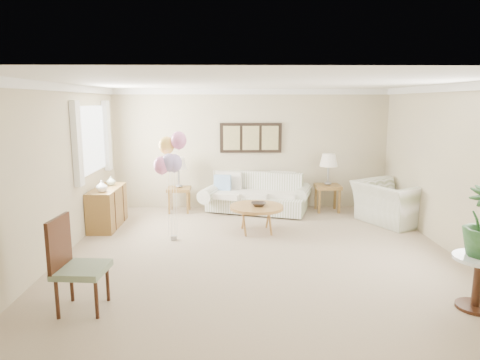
{
  "coord_description": "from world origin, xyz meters",
  "views": [
    {
      "loc": [
        -0.41,
        -6.36,
        2.33
      ],
      "look_at": [
        -0.28,
        0.6,
        1.05
      ],
      "focal_mm": 32.0,
      "sensor_mm": 36.0,
      "label": 1
    }
  ],
  "objects": [
    {
      "name": "lamp_right",
      "position": [
        1.64,
        2.58,
        1.09
      ],
      "size": [
        0.38,
        0.38,
        0.67
      ],
      "color": "gray",
      "rests_on": "end_table_right"
    },
    {
      "name": "wall_art_triptych",
      "position": [
        0.0,
        2.96,
        1.55
      ],
      "size": [
        1.35,
        0.06,
        0.65
      ],
      "color": "black",
      "rests_on": "ground"
    },
    {
      "name": "side_table",
      "position": [
        2.36,
        -1.86,
        0.47
      ],
      "size": [
        0.57,
        0.57,
        0.62
      ],
      "color": "silver",
      "rests_on": "ground"
    },
    {
      "name": "room_shell",
      "position": [
        -0.11,
        0.09,
        1.63
      ],
      "size": [
        6.04,
        6.04,
        2.6
      ],
      "color": "beige",
      "rests_on": "ground"
    },
    {
      "name": "lamp_left",
      "position": [
        -1.54,
        2.57,
        1.03
      ],
      "size": [
        0.37,
        0.37,
        0.65
      ],
      "color": "gray",
      "rests_on": "end_table_left"
    },
    {
      "name": "end_table_right",
      "position": [
        1.64,
        2.58,
        0.48
      ],
      "size": [
        0.53,
        0.48,
        0.58
      ],
      "color": "olive",
      "rests_on": "ground"
    },
    {
      "name": "end_table_left",
      "position": [
        -1.54,
        2.57,
        0.45
      ],
      "size": [
        0.49,
        0.44,
        0.53
      ],
      "color": "olive",
      "rests_on": "ground"
    },
    {
      "name": "vase_white",
      "position": [
        -2.74,
        1.16,
        0.85
      ],
      "size": [
        0.26,
        0.26,
        0.21
      ],
      "primitive_type": "imported",
      "rotation": [
        0.0,
        0.0,
        0.32
      ],
      "color": "white",
      "rests_on": "credenza"
    },
    {
      "name": "vase_sage",
      "position": [
        -2.74,
        1.76,
        0.83
      ],
      "size": [
        0.19,
        0.19,
        0.18
      ],
      "primitive_type": "imported",
      "rotation": [
        0.0,
        0.0,
        0.1
      ],
      "color": "#ACBA9F",
      "rests_on": "credenza"
    },
    {
      "name": "decor_bowl",
      "position": [
        0.06,
        1.07,
        0.52
      ],
      "size": [
        0.27,
        0.27,
        0.07
      ],
      "primitive_type": "imported",
      "rotation": [
        0.0,
        0.0,
        0.01
      ],
      "color": "#2E251F",
      "rests_on": "coffee_table"
    },
    {
      "name": "ground_plane",
      "position": [
        0.0,
        0.0,
        0.0
      ],
      "size": [
        6.0,
        6.0,
        0.0
      ],
      "primitive_type": "plane",
      "color": "tan"
    },
    {
      "name": "credenza",
      "position": [
        -2.76,
        1.5,
        0.37
      ],
      "size": [
        0.46,
        1.2,
        0.74
      ],
      "color": "olive",
      "rests_on": "ground"
    },
    {
      "name": "armchair",
      "position": [
        2.67,
        1.64,
        0.4
      ],
      "size": [
        1.52,
        1.59,
        0.8
      ],
      "primitive_type": "imported",
      "rotation": [
        0.0,
        0.0,
        2.05
      ],
      "color": "white",
      "rests_on": "ground"
    },
    {
      "name": "accent_chair",
      "position": [
        -2.17,
        -1.8,
        0.56
      ],
      "size": [
        0.57,
        0.57,
        1.08
      ],
      "color": "gray",
      "rests_on": "ground"
    },
    {
      "name": "coffee_table",
      "position": [
        0.03,
        1.09,
        0.45
      ],
      "size": [
        0.97,
        0.97,
        0.49
      ],
      "color": "#A56F3E",
      "rests_on": "ground"
    },
    {
      "name": "balloon_cluster",
      "position": [
        -1.43,
        0.65,
        1.45
      ],
      "size": [
        0.53,
        0.51,
        1.85
      ],
      "color": "gray",
      "rests_on": "ground"
    },
    {
      "name": "sofa",
      "position": [
        0.12,
        2.55,
        0.33
      ],
      "size": [
        2.49,
        1.43,
        0.83
      ],
      "color": "white",
      "rests_on": "ground"
    }
  ]
}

